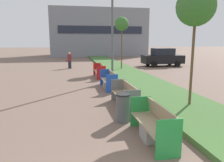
% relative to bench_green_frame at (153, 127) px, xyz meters
% --- Properties ---
extents(planter_grass_strip, '(2.80, 120.00, 0.18)m').
position_rel_bench_green_frame_xyz_m(planter_grass_strip, '(2.26, 8.85, -0.28)').
color(planter_grass_strip, '#426B33').
rests_on(planter_grass_strip, ground).
extents(building_backdrop, '(16.17, 8.39, 7.92)m').
position_rel_bench_green_frame_xyz_m(building_backdrop, '(3.06, 34.51, 3.59)').
color(building_backdrop, gray).
rests_on(building_backdrop, ground).
extents(bench_green_frame, '(0.65, 2.04, 0.94)m').
position_rel_bench_green_frame_xyz_m(bench_green_frame, '(0.00, 0.00, 0.00)').
color(bench_green_frame, gray).
rests_on(bench_green_frame, ground).
extents(bench_grey_frame, '(0.65, 2.26, 0.94)m').
position_rel_bench_green_frame_xyz_m(bench_grey_frame, '(0.00, 3.02, 0.01)').
color(bench_grey_frame, gray).
rests_on(bench_grey_frame, ground).
extents(bench_blue_frame, '(0.65, 2.18, 0.94)m').
position_rel_bench_green_frame_xyz_m(bench_blue_frame, '(0.00, 6.63, 0.00)').
color(bench_blue_frame, gray).
rests_on(bench_blue_frame, ground).
extents(bench_red_frame, '(0.65, 2.14, 0.94)m').
position_rel_bench_green_frame_xyz_m(bench_red_frame, '(0.00, 10.39, 0.00)').
color(bench_red_frame, gray).
rests_on(bench_red_frame, ground).
extents(litter_bin, '(0.47, 0.47, 0.93)m').
position_rel_bench_green_frame_xyz_m(litter_bin, '(-0.48, 1.45, 0.10)').
color(litter_bin, '#4C4F51').
rests_on(litter_bin, ground).
extents(street_lamp_post, '(0.24, 0.44, 8.10)m').
position_rel_bench_green_frame_xyz_m(street_lamp_post, '(0.61, 8.75, 4.07)').
color(street_lamp_post, '#56595B').
rests_on(street_lamp_post, ground).
extents(sapling_tree_near, '(1.42, 1.42, 4.55)m').
position_rel_bench_green_frame_xyz_m(sapling_tree_near, '(2.42, 2.32, 3.45)').
color(sapling_tree_near, brown).
rests_on(sapling_tree_near, ground).
extents(sapling_tree_far, '(1.20, 1.20, 4.66)m').
position_rel_bench_green_frame_xyz_m(sapling_tree_far, '(2.42, 13.73, 3.65)').
color(sapling_tree_far, brown).
rests_on(sapling_tree_far, ground).
extents(pedestrian_walking, '(0.53, 0.24, 1.55)m').
position_rel_bench_green_frame_xyz_m(pedestrian_walking, '(-2.12, 16.08, 0.41)').
color(pedestrian_walking, '#232633').
rests_on(pedestrian_walking, ground).
extents(parked_car_distant, '(4.23, 2.00, 1.86)m').
position_rel_bench_green_frame_xyz_m(parked_car_distant, '(7.43, 16.19, 0.55)').
color(parked_car_distant, black).
rests_on(parked_car_distant, ground).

